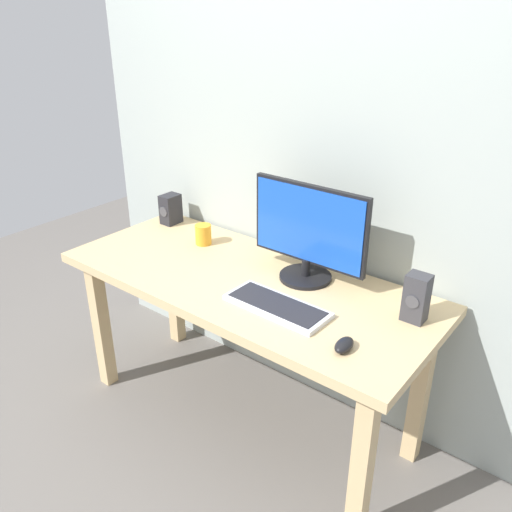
{
  "coord_description": "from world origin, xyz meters",
  "views": [
    {
      "loc": [
        1.26,
        -1.52,
        1.81
      ],
      "look_at": [
        0.06,
        0.0,
        0.87
      ],
      "focal_mm": 36.98,
      "sensor_mm": 36.0,
      "label": 1
    }
  ],
  "objects_px": {
    "desk": "(245,297)",
    "mouse": "(344,345)",
    "monitor": "(308,232)",
    "coffee_mug": "(203,234)",
    "speaker_left": "(171,209)",
    "speaker_right": "(416,298)",
    "keyboard_primary": "(277,306)"
  },
  "relations": [
    {
      "from": "desk",
      "to": "mouse",
      "type": "distance_m",
      "value": 0.63
    },
    {
      "from": "monitor",
      "to": "coffee_mug",
      "type": "xyz_separation_m",
      "value": [
        -0.58,
        -0.02,
        -0.16
      ]
    },
    {
      "from": "desk",
      "to": "monitor",
      "type": "relative_size",
      "value": 3.14
    },
    {
      "from": "mouse",
      "to": "coffee_mug",
      "type": "xyz_separation_m",
      "value": [
        -0.97,
        0.34,
        0.03
      ]
    },
    {
      "from": "monitor",
      "to": "speaker_left",
      "type": "bearing_deg",
      "value": 175.31
    },
    {
      "from": "mouse",
      "to": "monitor",
      "type": "bearing_deg",
      "value": 133.24
    },
    {
      "from": "coffee_mug",
      "to": "speaker_right",
      "type": "bearing_deg",
      "value": -0.82
    },
    {
      "from": "keyboard_primary",
      "to": "speaker_right",
      "type": "bearing_deg",
      "value": 29.48
    },
    {
      "from": "speaker_left",
      "to": "coffee_mug",
      "type": "xyz_separation_m",
      "value": [
        0.32,
        -0.09,
        -0.03
      ]
    },
    {
      "from": "speaker_right",
      "to": "mouse",
      "type": "bearing_deg",
      "value": -108.33
    },
    {
      "from": "monitor",
      "to": "mouse",
      "type": "relative_size",
      "value": 5.4
    },
    {
      "from": "keyboard_primary",
      "to": "monitor",
      "type": "bearing_deg",
      "value": 100.18
    },
    {
      "from": "coffee_mug",
      "to": "keyboard_primary",
      "type": "bearing_deg",
      "value": -22.63
    },
    {
      "from": "keyboard_primary",
      "to": "speaker_left",
      "type": "relative_size",
      "value": 2.68
    },
    {
      "from": "monitor",
      "to": "speaker_right",
      "type": "xyz_separation_m",
      "value": [
        0.49,
        -0.03,
        -0.12
      ]
    },
    {
      "from": "mouse",
      "to": "speaker_left",
      "type": "xyz_separation_m",
      "value": [
        -1.29,
        0.43,
        0.06
      ]
    },
    {
      "from": "monitor",
      "to": "keyboard_primary",
      "type": "height_order",
      "value": "monitor"
    },
    {
      "from": "desk",
      "to": "keyboard_primary",
      "type": "distance_m",
      "value": 0.3
    },
    {
      "from": "monitor",
      "to": "mouse",
      "type": "distance_m",
      "value": 0.56
    },
    {
      "from": "desk",
      "to": "keyboard_primary",
      "type": "bearing_deg",
      "value": -24.64
    },
    {
      "from": "desk",
      "to": "monitor",
      "type": "distance_m",
      "value": 0.4
    },
    {
      "from": "keyboard_primary",
      "to": "coffee_mug",
      "type": "distance_m",
      "value": 0.69
    },
    {
      "from": "speaker_right",
      "to": "coffee_mug",
      "type": "relative_size",
      "value": 1.89
    },
    {
      "from": "desk",
      "to": "coffee_mug",
      "type": "bearing_deg",
      "value": 158.76
    },
    {
      "from": "mouse",
      "to": "speaker_right",
      "type": "distance_m",
      "value": 0.35
    },
    {
      "from": "keyboard_primary",
      "to": "mouse",
      "type": "relative_size",
      "value": 4.27
    },
    {
      "from": "keyboard_primary",
      "to": "mouse",
      "type": "bearing_deg",
      "value": -12.47
    },
    {
      "from": "monitor",
      "to": "coffee_mug",
      "type": "distance_m",
      "value": 0.61
    },
    {
      "from": "desk",
      "to": "mouse",
      "type": "relative_size",
      "value": 16.94
    },
    {
      "from": "speaker_right",
      "to": "speaker_left",
      "type": "relative_size",
      "value": 1.19
    },
    {
      "from": "desk",
      "to": "coffee_mug",
      "type": "xyz_separation_m",
      "value": [
        -0.38,
        0.15,
        0.15
      ]
    },
    {
      "from": "monitor",
      "to": "keyboard_primary",
      "type": "bearing_deg",
      "value": -79.82
    }
  ]
}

